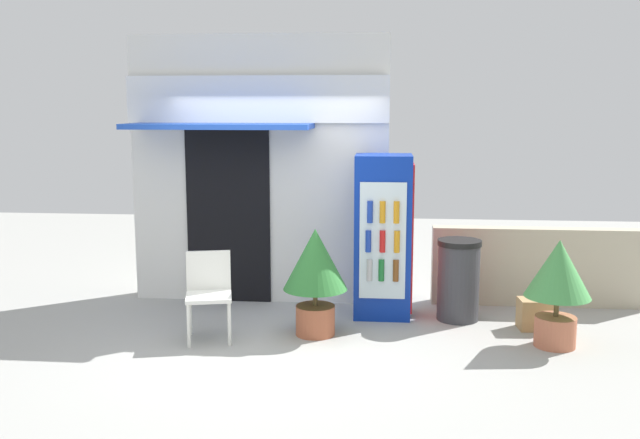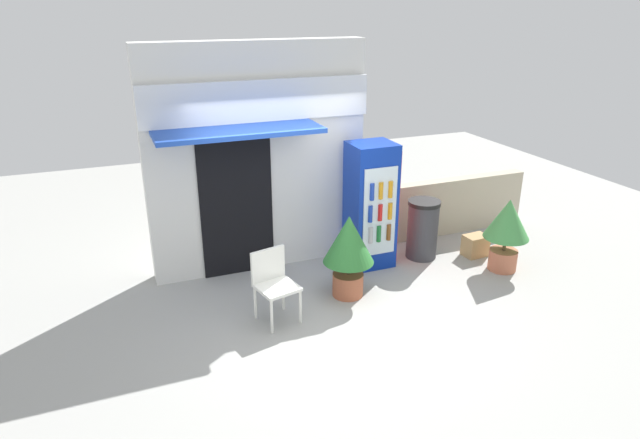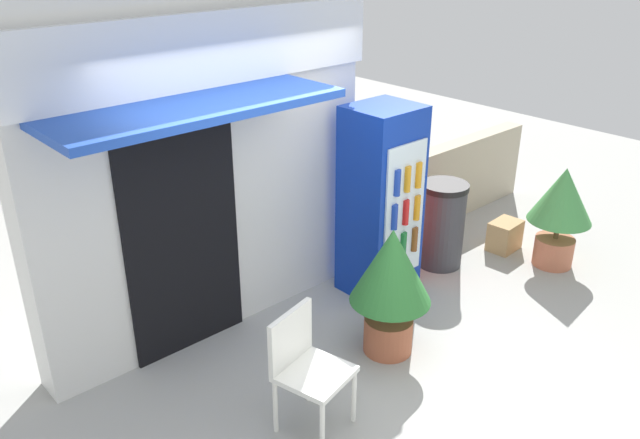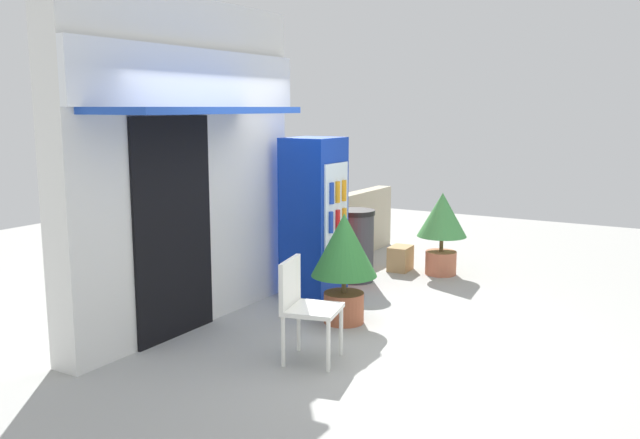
# 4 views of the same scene
# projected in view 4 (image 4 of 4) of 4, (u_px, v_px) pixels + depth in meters

# --- Properties ---
(ground) EXTENTS (16.00, 16.00, 0.00)m
(ground) POSITION_uv_depth(u_px,v_px,m) (332.00, 341.00, 6.33)
(ground) COLOR #A3A39E
(storefront_building) EXTENTS (3.11, 1.09, 3.21)m
(storefront_building) POSITION_uv_depth(u_px,v_px,m) (185.00, 162.00, 6.59)
(storefront_building) COLOR silver
(storefront_building) RESTS_ON ground
(drink_cooler) EXTENTS (0.65, 0.63, 1.84)m
(drink_cooler) POSITION_uv_depth(u_px,v_px,m) (315.00, 218.00, 7.72)
(drink_cooler) COLOR #0C2D9E
(drink_cooler) RESTS_ON ground
(plastic_chair) EXTENTS (0.55, 0.55, 0.89)m
(plastic_chair) POSITION_uv_depth(u_px,v_px,m) (303.00, 302.00, 5.79)
(plastic_chair) COLOR white
(plastic_chair) RESTS_ON ground
(potted_plant_near_shop) EXTENTS (0.67, 0.67, 1.13)m
(potted_plant_near_shop) POSITION_uv_depth(u_px,v_px,m) (344.00, 255.00, 6.78)
(potted_plant_near_shop) COLOR #AD5B3D
(potted_plant_near_shop) RESTS_ON ground
(potted_plant_curbside) EXTENTS (0.65, 0.65, 1.09)m
(potted_plant_curbside) POSITION_uv_depth(u_px,v_px,m) (442.00, 223.00, 8.77)
(potted_plant_curbside) COLOR #BC6B4C
(potted_plant_curbside) RESTS_ON ground
(trash_bin) EXTENTS (0.49, 0.49, 0.91)m
(trash_bin) POSITION_uv_depth(u_px,v_px,m) (355.00, 245.00, 8.46)
(trash_bin) COLOR #38383D
(trash_bin) RESTS_ON ground
(stone_boundary_wall) EXTENTS (2.59, 0.22, 0.94)m
(stone_boundary_wall) POSITION_uv_depth(u_px,v_px,m) (346.00, 227.00, 9.69)
(stone_boundary_wall) COLOR #B7AD93
(stone_boundary_wall) RESTS_ON ground
(cardboard_box) EXTENTS (0.37, 0.28, 0.33)m
(cardboard_box) POSITION_uv_depth(u_px,v_px,m) (400.00, 258.00, 9.06)
(cardboard_box) COLOR tan
(cardboard_box) RESTS_ON ground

